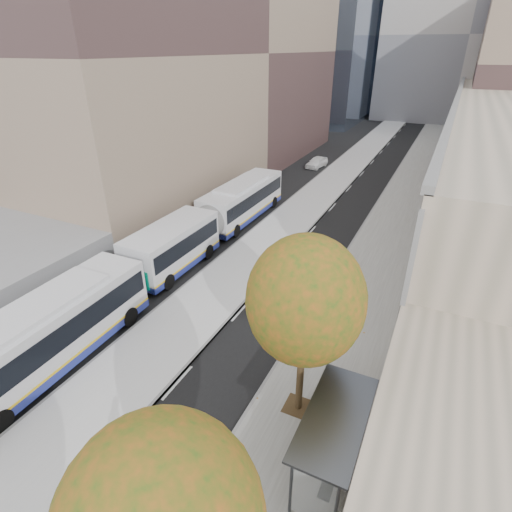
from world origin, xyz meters
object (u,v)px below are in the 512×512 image
Objects in this scene: bus_shelter at (340,428)px; distant_car at (317,162)px; cyclist at (107,495)px; bus_far at (217,217)px.

bus_shelter is 39.75m from distant_car.
cyclist is 42.50m from distant_car.
distant_car is (-12.99, 37.54, -1.55)m from bus_shelter.
cyclist is (7.53, -19.30, -0.84)m from bus_far.
bus_shelter reaches higher than cyclist.
bus_shelter is 20.13m from bus_far.
bus_shelter is 1.97× the size of cyclist.
bus_far is 4.86× the size of distant_car.
bus_far reaches higher than cyclist.
bus_shelter is 7.52m from cyclist.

